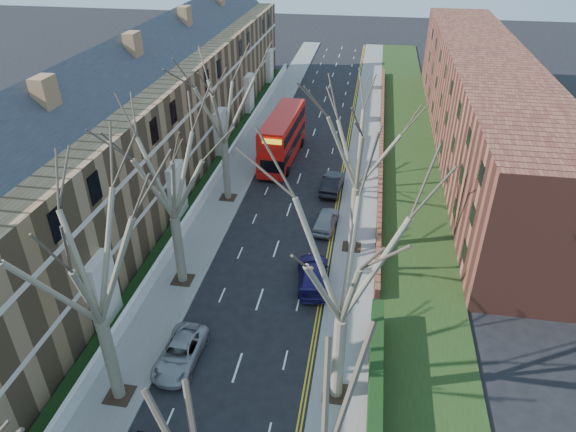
% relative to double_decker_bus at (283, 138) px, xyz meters
% --- Properties ---
extents(pavement_left, '(3.00, 102.00, 0.12)m').
position_rel_double_decker_bus_xyz_m(pavement_left, '(-3.69, 1.93, -2.26)').
color(pavement_left, slate).
rests_on(pavement_left, ground).
extents(pavement_right, '(3.00, 102.00, 0.12)m').
position_rel_double_decker_bus_xyz_m(pavement_right, '(8.31, 1.93, -2.26)').
color(pavement_right, slate).
rests_on(pavement_right, ground).
extents(terrace_left, '(9.70, 78.00, 13.60)m').
position_rel_double_decker_bus_xyz_m(terrace_left, '(-11.33, -6.07, 3.21)').
color(terrace_left, olive).
rests_on(terrace_left, ground).
extents(flats_right, '(13.97, 54.00, 10.00)m').
position_rel_double_decker_bus_xyz_m(flats_right, '(19.77, 5.93, 2.66)').
color(flats_right, brown).
rests_on(flats_right, ground).
extents(front_wall_left, '(0.30, 78.00, 1.00)m').
position_rel_double_decker_bus_xyz_m(front_wall_left, '(-5.34, -6.07, -1.70)').
color(front_wall_left, white).
rests_on(front_wall_left, ground).
extents(grass_verge_right, '(6.00, 102.00, 0.06)m').
position_rel_double_decker_bus_xyz_m(grass_verge_right, '(12.81, 1.93, -2.17)').
color(grass_verge_right, '#1D3312').
rests_on(grass_verge_right, ground).
extents(tree_left_mid, '(10.50, 10.50, 14.71)m').
position_rel_double_decker_bus_xyz_m(tree_left_mid, '(-3.39, -31.07, 7.23)').
color(tree_left_mid, '#6E624E').
rests_on(tree_left_mid, ground).
extents(tree_left_far, '(10.15, 10.15, 14.22)m').
position_rel_double_decker_bus_xyz_m(tree_left_far, '(-3.39, -21.07, 6.92)').
color(tree_left_far, '#6E624E').
rests_on(tree_left_far, ground).
extents(tree_left_dist, '(10.50, 10.50, 14.71)m').
position_rel_double_decker_bus_xyz_m(tree_left_dist, '(-3.39, -9.07, 7.24)').
color(tree_left_dist, '#6E624E').
rests_on(tree_left_dist, ground).
extents(tree_right_mid, '(10.50, 10.50, 14.71)m').
position_rel_double_decker_bus_xyz_m(tree_right_mid, '(8.01, -29.07, 7.23)').
color(tree_right_mid, '#6E624E').
rests_on(tree_right_mid, ground).
extents(tree_right_far, '(10.15, 10.15, 14.22)m').
position_rel_double_decker_bus_xyz_m(tree_right_far, '(8.01, -15.07, 6.92)').
color(tree_right_far, '#6E624E').
rests_on(tree_right_far, ground).
extents(double_decker_bus, '(3.30, 11.41, 4.71)m').
position_rel_double_decker_bus_xyz_m(double_decker_bus, '(0.00, 0.00, 0.00)').
color(double_decker_bus, red).
rests_on(double_decker_bus, ground).
extents(car_left_far, '(2.28, 4.71, 1.29)m').
position_rel_double_decker_bus_xyz_m(car_left_far, '(-0.99, -28.14, -1.68)').
color(car_left_far, '#959499').
rests_on(car_left_far, ground).
extents(car_right_near, '(2.81, 5.46, 1.52)m').
position_rel_double_decker_bus_xyz_m(car_right_near, '(5.60, -19.75, -1.56)').
color(car_right_near, navy).
rests_on(car_right_near, ground).
extents(car_right_mid, '(2.11, 4.37, 1.44)m').
position_rel_double_decker_bus_xyz_m(car_right_mid, '(5.74, -12.43, -1.60)').
color(car_right_mid, gray).
rests_on(car_right_mid, ground).
extents(car_right_far, '(2.00, 4.86, 1.56)m').
position_rel_double_decker_bus_xyz_m(car_right_far, '(5.66, -5.98, -1.54)').
color(car_right_far, black).
rests_on(car_right_far, ground).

